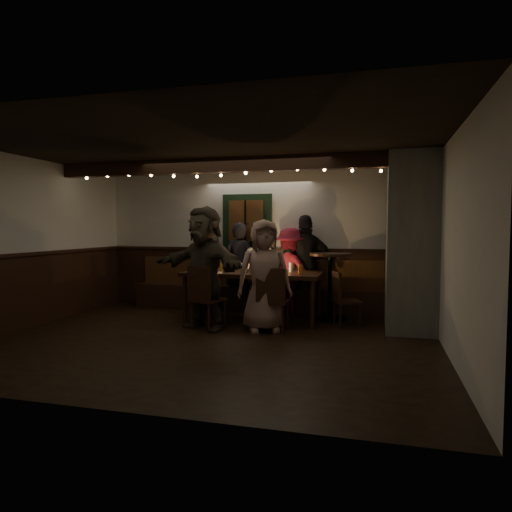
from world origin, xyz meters
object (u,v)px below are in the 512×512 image
(chair_near_left, at_px, (204,294))
(person_g, at_px, (264,276))
(person_d, at_px, (290,271))
(chair_near_right, at_px, (272,296))
(chair_end, at_px, (342,296))
(high_top, at_px, (330,278))
(dining_table, at_px, (253,276))
(person_c, at_px, (257,269))
(person_e, at_px, (306,265))
(person_a, at_px, (208,268))
(person_f, at_px, (204,268))
(person_b, at_px, (240,267))

(chair_near_left, bearing_deg, person_g, 10.07)
(chair_near_left, relative_size, person_d, 0.63)
(chair_near_left, height_order, person_d, person_d)
(chair_near_right, height_order, chair_end, chair_near_right)
(chair_end, bearing_deg, chair_near_left, -158.34)
(high_top, relative_size, person_d, 0.73)
(chair_near_right, xyz_separation_m, chair_end, (0.95, 0.67, -0.06))
(dining_table, relative_size, chair_near_right, 2.37)
(person_d, bearing_deg, person_c, 25.03)
(person_c, xyz_separation_m, person_e, (0.87, 0.07, 0.09))
(dining_table, bearing_deg, person_a, 146.81)
(person_d, xyz_separation_m, person_g, (-0.12, -1.45, 0.06))
(person_a, distance_m, person_e, 1.81)
(chair_near_right, relative_size, chair_end, 1.12)
(chair_end, height_order, high_top, high_top)
(dining_table, relative_size, person_e, 1.28)
(dining_table, relative_size, chair_near_left, 2.34)
(chair_near_left, bearing_deg, person_f, 107.42)
(chair_end, bearing_deg, person_e, 128.59)
(dining_table, bearing_deg, person_e, 45.38)
(person_e, bearing_deg, person_b, -15.73)
(chair_near_left, distance_m, person_d, 1.90)
(chair_end, distance_m, person_c, 1.79)
(person_a, height_order, person_f, person_f)
(person_b, distance_m, person_d, 0.95)
(person_c, relative_size, person_f, 0.85)
(person_g, bearing_deg, person_c, 85.02)
(person_c, height_order, person_d, person_c)
(chair_near_left, height_order, person_c, person_c)
(chair_near_right, xyz_separation_m, person_b, (-0.96, 1.54, 0.28))
(chair_end, bearing_deg, person_b, 155.66)
(chair_end, bearing_deg, person_f, -160.89)
(chair_near_left, distance_m, person_f, 0.40)
(chair_near_left, height_order, person_f, person_f)
(person_b, relative_size, person_c, 1.03)
(dining_table, height_order, person_g, person_g)
(chair_near_right, distance_m, person_d, 1.51)
(person_a, distance_m, person_b, 0.59)
(dining_table, distance_m, person_c, 0.71)
(dining_table, xyz_separation_m, person_g, (0.37, -0.72, 0.09))
(person_b, height_order, person_d, person_b)
(person_e, bearing_deg, person_g, 59.31)
(chair_near_right, height_order, person_d, person_d)
(person_a, bearing_deg, person_b, -162.52)
(person_d, bearing_deg, person_g, 108.23)
(person_e, bearing_deg, person_c, -11.41)
(dining_table, xyz_separation_m, person_d, (0.49, 0.72, 0.03))
(person_b, bearing_deg, chair_end, 165.06)
(dining_table, height_order, chair_near_right, dining_table)
(chair_end, xyz_separation_m, person_c, (-1.57, 0.80, 0.31))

